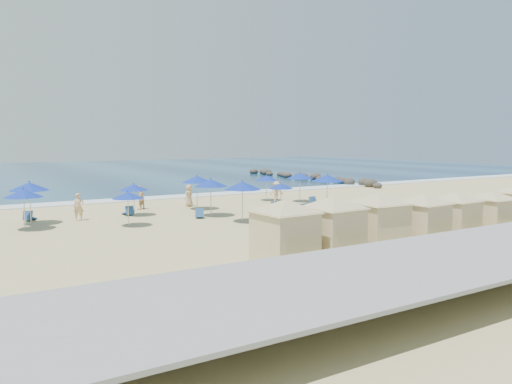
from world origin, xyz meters
TOP-DOWN VIEW (x-y plane):
  - ground at (0.00, 0.00)m, footprint 160.00×160.00m
  - ocean at (0.00, 55.00)m, footprint 160.00×80.00m
  - surf_line at (0.00, 15.50)m, footprint 160.00×2.50m
  - seawall at (0.00, -13.50)m, footprint 160.00×6.10m
  - rock_jetty at (24.01, 24.90)m, footprint 2.56×26.66m
  - trash_bin at (5.11, -5.71)m, footprint 0.87×0.87m
  - cabana_0 at (-3.21, -9.25)m, footprint 4.66×4.66m
  - cabana_1 at (-0.63, -9.23)m, footprint 4.62×4.62m
  - cabana_2 at (2.28, -9.10)m, footprint 4.60×4.60m
  - cabana_3 at (4.98, -9.41)m, footprint 4.29×4.29m
  - cabana_4 at (7.61, -9.30)m, footprint 4.19×4.19m
  - cabana_5 at (10.41, -9.50)m, footprint 4.07×4.07m
  - umbrella_0 at (-10.83, 6.58)m, footprint 2.33×2.33m
  - umbrella_1 at (-11.37, 4.73)m, footprint 2.12×2.12m
  - umbrella_2 at (-6.01, 2.86)m, footprint 1.87×1.87m
  - umbrella_3 at (-4.43, 6.69)m, footprint 1.95×1.95m
  - umbrella_4 at (-0.13, 3.80)m, footprint 2.27×2.27m
  - umbrella_5 at (0.43, 0.56)m, footprint 2.31×2.31m
  - umbrella_6 at (0.45, 7.25)m, footprint 2.26×2.26m
  - umbrella_7 at (5.36, 3.62)m, footprint 1.80×1.80m
  - umbrella_8 at (7.67, 9.10)m, footprint 1.93×1.93m
  - umbrella_9 at (9.55, 6.97)m, footprint 2.18×2.18m
  - umbrella_10 at (8.63, 2.37)m, footprint 2.33×2.33m
  - beach_chair_1 at (-10.74, 8.05)m, footprint 0.99×1.37m
  - beach_chair_2 at (-4.74, 7.03)m, footprint 0.58×1.26m
  - beach_chair_3 at (-1.10, 3.53)m, footprint 1.00×1.35m
  - beach_chair_4 at (4.62, 3.67)m, footprint 0.84×1.42m
  - beach_chair_5 at (8.64, 4.47)m, footprint 0.79×1.47m
  - beachgoer_0 at (-8.03, 6.57)m, footprint 0.66×0.46m
  - beachgoer_1 at (-3.13, 9.47)m, footprint 1.08×1.02m
  - beachgoer_2 at (7.88, 7.91)m, footprint 1.17×0.77m
  - beachgoer_3 at (0.63, 9.12)m, footprint 0.98×0.87m

SIDE VIEW (x-z plane):
  - ground at x=0.00m, z-range 0.00..0.00m
  - ocean at x=0.00m, z-range 0.00..0.06m
  - surf_line at x=0.00m, z-range 0.00..0.08m
  - beach_chair_3 at x=-1.10m, z-range -0.10..0.58m
  - beach_chair_2 at x=-4.74m, z-range -0.11..0.58m
  - beach_chair_1 at x=-10.74m, z-range -0.11..0.58m
  - beach_chair_4 at x=4.62m, z-range -0.11..0.62m
  - beach_chair_5 at x=8.64m, z-range -0.12..0.66m
  - rock_jetty at x=24.01m, z-range -0.12..0.84m
  - trash_bin at x=5.11m, z-range 0.00..0.73m
  - seawall at x=0.00m, z-range 0.04..1.26m
  - beachgoer_3 at x=0.63m, z-range 0.00..1.68m
  - beachgoer_2 at x=7.88m, z-range 0.00..1.71m
  - beachgoer_0 at x=-8.03m, z-range 0.00..1.74m
  - beachgoer_1 at x=-3.13m, z-range 0.00..1.76m
  - cabana_5 at x=10.41m, z-range 0.19..2.74m
  - cabana_4 at x=7.61m, z-range 0.19..2.83m
  - cabana_3 at x=4.98m, z-range 0.20..2.89m
  - cabana_2 at x=2.28m, z-range 0.21..3.10m
  - cabana_1 at x=-0.63m, z-range 0.21..3.12m
  - cabana_0 at x=-3.21m, z-range 0.21..3.14m
  - umbrella_7 at x=5.36m, z-range 0.75..2.80m
  - umbrella_2 at x=-6.01m, z-range 0.78..2.91m
  - umbrella_8 at x=7.67m, z-range 0.81..3.01m
  - umbrella_3 at x=-4.43m, z-range 0.81..3.03m
  - umbrella_1 at x=-11.37m, z-range 0.88..3.29m
  - umbrella_9 at x=9.55m, z-range 0.91..3.39m
  - umbrella_6 at x=0.45m, z-range 0.94..3.51m
  - umbrella_4 at x=-0.13m, z-range 0.95..3.53m
  - umbrella_5 at x=0.43m, z-range 0.97..3.59m
  - umbrella_0 at x=-10.83m, z-range 0.97..3.63m
  - umbrella_10 at x=8.63m, z-range 0.97..3.63m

